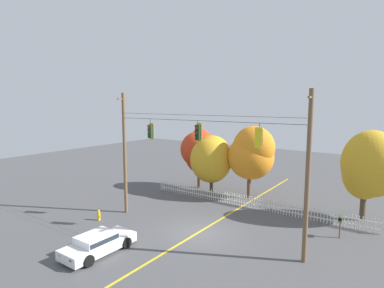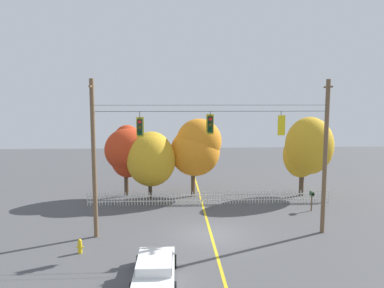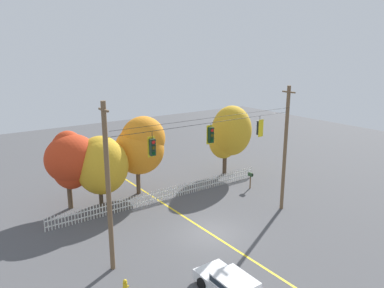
{
  "view_description": "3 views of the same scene",
  "coord_description": "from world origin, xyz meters",
  "px_view_note": "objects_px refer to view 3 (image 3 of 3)",
  "views": [
    {
      "loc": [
        11.12,
        -16.7,
        8.52
      ],
      "look_at": [
        -1.15,
        0.88,
        5.71
      ],
      "focal_mm": 29.77,
      "sensor_mm": 36.0,
      "label": 1
    },
    {
      "loc": [
        -2.26,
        -21.4,
        8.07
      ],
      "look_at": [
        -1.09,
        1.01,
        5.36
      ],
      "focal_mm": 34.79,
      "sensor_mm": 36.0,
      "label": 2
    },
    {
      "loc": [
        -13.62,
        -17.09,
        11.65
      ],
      "look_at": [
        -1.14,
        0.48,
        6.11
      ],
      "focal_mm": 34.47,
      "sensor_mm": 36.0,
      "label": 3
    }
  ],
  "objects_px": {
    "autumn_maple_near_fence": "(71,160)",
    "autumn_maple_far_west": "(229,133)",
    "fire_hydrant": "(125,286)",
    "autumn_oak_far_east": "(142,145)",
    "autumn_maple_mid": "(100,163)",
    "traffic_signal_southbound_primary": "(211,135)",
    "parked_car": "(233,287)",
    "traffic_signal_northbound_secondary": "(260,128)",
    "roadside_mailbox": "(251,176)",
    "traffic_signal_eastbound_side": "(152,147)"
  },
  "relations": [
    {
      "from": "autumn_maple_far_west",
      "to": "roadside_mailbox",
      "type": "height_order",
      "value": "autumn_maple_far_west"
    },
    {
      "from": "traffic_signal_eastbound_side",
      "to": "traffic_signal_northbound_secondary",
      "type": "bearing_deg",
      "value": -0.13
    },
    {
      "from": "traffic_signal_southbound_primary",
      "to": "autumn_maple_mid",
      "type": "xyz_separation_m",
      "value": [
        -3.99,
        8.17,
        -3.16
      ]
    },
    {
      "from": "parked_car",
      "to": "fire_hydrant",
      "type": "bearing_deg",
      "value": 140.78
    },
    {
      "from": "autumn_maple_far_west",
      "to": "roadside_mailbox",
      "type": "xyz_separation_m",
      "value": [
        -0.97,
        -4.03,
        -2.84
      ]
    },
    {
      "from": "traffic_signal_northbound_secondary",
      "to": "roadside_mailbox",
      "type": "bearing_deg",
      "value": 49.71
    },
    {
      "from": "traffic_signal_northbound_secondary",
      "to": "roadside_mailbox",
      "type": "relative_size",
      "value": 0.98
    },
    {
      "from": "autumn_maple_near_fence",
      "to": "autumn_oak_far_east",
      "type": "height_order",
      "value": "autumn_oak_far_east"
    },
    {
      "from": "autumn_maple_mid",
      "to": "fire_hydrant",
      "type": "xyz_separation_m",
      "value": [
        -3.11,
        -10.53,
        -3.08
      ]
    },
    {
      "from": "autumn_oak_far_east",
      "to": "roadside_mailbox",
      "type": "distance_m",
      "value": 9.64
    },
    {
      "from": "traffic_signal_eastbound_side",
      "to": "fire_hydrant",
      "type": "xyz_separation_m",
      "value": [
        -3.04,
        -2.36,
        -6.1
      ]
    },
    {
      "from": "traffic_signal_southbound_primary",
      "to": "fire_hydrant",
      "type": "relative_size",
      "value": 1.75
    },
    {
      "from": "autumn_maple_near_fence",
      "to": "roadside_mailbox",
      "type": "bearing_deg",
      "value": -18.59
    },
    {
      "from": "traffic_signal_southbound_primary",
      "to": "roadside_mailbox",
      "type": "xyz_separation_m",
      "value": [
        7.88,
        4.37,
        -5.46
      ]
    },
    {
      "from": "autumn_maple_mid",
      "to": "autumn_maple_far_west",
      "type": "relative_size",
      "value": 0.83
    },
    {
      "from": "traffic_signal_eastbound_side",
      "to": "parked_car",
      "type": "distance_m",
      "value": 8.25
    },
    {
      "from": "traffic_signal_northbound_secondary",
      "to": "autumn_oak_far_east",
      "type": "xyz_separation_m",
      "value": [
        -4.32,
        8.79,
        -2.4
      ]
    },
    {
      "from": "autumn_oak_far_east",
      "to": "autumn_maple_far_west",
      "type": "xyz_separation_m",
      "value": [
        9.01,
        -0.36,
        -0.15
      ]
    },
    {
      "from": "fire_hydrant",
      "to": "autumn_maple_far_west",
      "type": "bearing_deg",
      "value": 34.02
    },
    {
      "from": "traffic_signal_eastbound_side",
      "to": "parked_car",
      "type": "height_order",
      "value": "traffic_signal_eastbound_side"
    },
    {
      "from": "fire_hydrant",
      "to": "parked_car",
      "type": "bearing_deg",
      "value": -39.22
    },
    {
      "from": "autumn_maple_near_fence",
      "to": "roadside_mailbox",
      "type": "distance_m",
      "value": 14.72
    },
    {
      "from": "fire_hydrant",
      "to": "autumn_oak_far_east",
      "type": "bearing_deg",
      "value": 58.09
    },
    {
      "from": "autumn_maple_mid",
      "to": "fire_hydrant",
      "type": "distance_m",
      "value": 11.4
    },
    {
      "from": "autumn_maple_mid",
      "to": "autumn_maple_far_west",
      "type": "bearing_deg",
      "value": 1.04
    },
    {
      "from": "fire_hydrant",
      "to": "roadside_mailbox",
      "type": "xyz_separation_m",
      "value": [
        14.97,
        6.73,
        0.79
      ]
    },
    {
      "from": "traffic_signal_eastbound_side",
      "to": "autumn_oak_far_east",
      "type": "height_order",
      "value": "traffic_signal_eastbound_side"
    },
    {
      "from": "roadside_mailbox",
      "to": "traffic_signal_northbound_secondary",
      "type": "bearing_deg",
      "value": -130.29
    },
    {
      "from": "autumn_maple_mid",
      "to": "traffic_signal_southbound_primary",
      "type": "bearing_deg",
      "value": -64.0
    },
    {
      "from": "autumn_oak_far_east",
      "to": "parked_car",
      "type": "relative_size",
      "value": 1.51
    },
    {
      "from": "traffic_signal_southbound_primary",
      "to": "autumn_maple_mid",
      "type": "height_order",
      "value": "traffic_signal_southbound_primary"
    },
    {
      "from": "autumn_maple_far_west",
      "to": "autumn_maple_mid",
      "type": "bearing_deg",
      "value": -178.96
    },
    {
      "from": "autumn_oak_far_east",
      "to": "autumn_maple_far_west",
      "type": "relative_size",
      "value": 0.98
    },
    {
      "from": "traffic_signal_eastbound_side",
      "to": "autumn_maple_far_west",
      "type": "distance_m",
      "value": 15.59
    },
    {
      "from": "autumn_maple_far_west",
      "to": "roadside_mailbox",
      "type": "relative_size",
      "value": 4.64
    },
    {
      "from": "traffic_signal_northbound_secondary",
      "to": "autumn_maple_far_west",
      "type": "relative_size",
      "value": 0.21
    },
    {
      "from": "autumn_maple_mid",
      "to": "roadside_mailbox",
      "type": "bearing_deg",
      "value": -17.75
    },
    {
      "from": "autumn_maple_near_fence",
      "to": "autumn_maple_mid",
      "type": "height_order",
      "value": "autumn_maple_near_fence"
    },
    {
      "from": "parked_car",
      "to": "roadside_mailbox",
      "type": "bearing_deg",
      "value": 42.79
    },
    {
      "from": "traffic_signal_southbound_primary",
      "to": "autumn_maple_far_west",
      "type": "bearing_deg",
      "value": 43.53
    },
    {
      "from": "traffic_signal_northbound_secondary",
      "to": "autumn_maple_mid",
      "type": "xyz_separation_m",
      "value": [
        -8.14,
        8.19,
        -3.1
      ]
    },
    {
      "from": "traffic_signal_eastbound_side",
      "to": "roadside_mailbox",
      "type": "height_order",
      "value": "traffic_signal_eastbound_side"
    },
    {
      "from": "autumn_maple_far_west",
      "to": "fire_hydrant",
      "type": "distance_m",
      "value": 19.57
    },
    {
      "from": "traffic_signal_southbound_primary",
      "to": "autumn_oak_far_east",
      "type": "bearing_deg",
      "value": 91.09
    },
    {
      "from": "autumn_maple_mid",
      "to": "autumn_oak_far_east",
      "type": "relative_size",
      "value": 0.85
    },
    {
      "from": "traffic_signal_southbound_primary",
      "to": "autumn_maple_far_west",
      "type": "relative_size",
      "value": 0.2
    },
    {
      "from": "autumn_maple_near_fence",
      "to": "autumn_maple_far_west",
      "type": "relative_size",
      "value": 0.9
    },
    {
      "from": "traffic_signal_southbound_primary",
      "to": "parked_car",
      "type": "bearing_deg",
      "value": -117.79
    },
    {
      "from": "traffic_signal_northbound_secondary",
      "to": "fire_hydrant",
      "type": "distance_m",
      "value": 13.05
    },
    {
      "from": "autumn_maple_near_fence",
      "to": "autumn_maple_far_west",
      "type": "bearing_deg",
      "value": -2.29
    }
  ]
}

